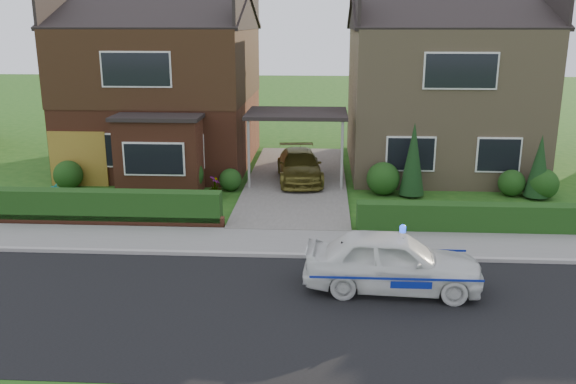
{
  "coord_description": "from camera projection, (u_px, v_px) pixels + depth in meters",
  "views": [
    {
      "loc": [
        1.02,
        -12.08,
        6.07
      ],
      "look_at": [
        0.1,
        3.5,
        1.69
      ],
      "focal_mm": 38.0,
      "sensor_mm": 36.0,
      "label": 1
    }
  ],
  "objects": [
    {
      "name": "kerb",
      "position": [
        283.0,
        255.0,
        16.22
      ],
      "size": [
        60.0,
        0.16,
        0.12
      ],
      "primitive_type": "cube",
      "color": "#9E9993",
      "rests_on": "ground"
    },
    {
      "name": "carport_link",
      "position": [
        297.0,
        115.0,
        23.12
      ],
      "size": [
        3.8,
        3.0,
        2.77
      ],
      "color": "black",
      "rests_on": "ground"
    },
    {
      "name": "shrub_right_far",
      "position": [
        543.0,
        184.0,
        21.5
      ],
      "size": [
        1.08,
        1.08,
        1.08
      ],
      "primitive_type": "sphere",
      "color": "#153A12",
      "rests_on": "ground"
    },
    {
      "name": "dwarf_wall",
      "position": [
        100.0,
        221.0,
        18.68
      ],
      "size": [
        7.7,
        0.25,
        0.36
      ],
      "primitive_type": "cube",
      "color": "brown",
      "rests_on": "ground"
    },
    {
      "name": "hedge_right",
      "position": [
        483.0,
        233.0,
        18.12
      ],
      "size": [
        7.5,
        0.55,
        0.8
      ],
      "primitive_type": "cube",
      "color": "#153A12",
      "rests_on": "ground"
    },
    {
      "name": "shrub_left_mid",
      "position": [
        186.0,
        175.0,
        22.29
      ],
      "size": [
        1.32,
        1.32,
        1.32
      ],
      "primitive_type": "sphere",
      "color": "#153A12",
      "rests_on": "ground"
    },
    {
      "name": "driveway",
      "position": [
        297.0,
        181.0,
        23.86
      ],
      "size": [
        3.8,
        12.0,
        0.12
      ],
      "primitive_type": "cube",
      "color": "#666059",
      "rests_on": "ground"
    },
    {
      "name": "police_car",
      "position": [
        392.0,
        262.0,
        14.12
      ],
      "size": [
        3.77,
        4.2,
        1.56
      ],
      "rotation": [
        0.0,
        0.0,
        1.51
      ],
      "color": "white",
      "rests_on": "ground"
    },
    {
      "name": "hedge_left",
      "position": [
        102.0,
        225.0,
        18.87
      ],
      "size": [
        7.5,
        0.55,
        0.9
      ],
      "primitive_type": "cube",
      "color": "#153A12",
      "rests_on": "ground"
    },
    {
      "name": "sidewalk",
      "position": [
        286.0,
        242.0,
        17.23
      ],
      "size": [
        60.0,
        2.0,
        0.1
      ],
      "primitive_type": "cube",
      "color": "slate",
      "rests_on": "ground"
    },
    {
      "name": "potted_plant_c",
      "position": [
        215.0,
        188.0,
        21.49
      ],
      "size": [
        0.51,
        0.51,
        0.81
      ],
      "primitive_type": "imported",
      "rotation": [
        0.0,
        0.0,
        1.7
      ],
      "color": "gray",
      "rests_on": "ground"
    },
    {
      "name": "road",
      "position": [
        274.0,
        310.0,
        13.3
      ],
      "size": [
        60.0,
        6.0,
        0.02
      ],
      "primitive_type": "cube",
      "color": "black",
      "rests_on": "ground"
    },
    {
      "name": "shrub_right_near",
      "position": [
        383.0,
        179.0,
        21.99
      ],
      "size": [
        1.2,
        1.2,
        1.2
      ],
      "primitive_type": "sphere",
      "color": "#153A12",
      "rests_on": "ground"
    },
    {
      "name": "garage_door",
      "position": [
        78.0,
        159.0,
        23.06
      ],
      "size": [
        2.2,
        0.1,
        2.1
      ],
      "primitive_type": "cube",
      "color": "olive",
      "rests_on": "ground"
    },
    {
      "name": "potted_plant_a",
      "position": [
        55.0,
        195.0,
        20.92
      ],
      "size": [
        0.41,
        0.32,
        0.68
      ],
      "primitive_type": "imported",
      "rotation": [
        0.0,
        0.0,
        -0.25
      ],
      "color": "gray",
      "rests_on": "ground"
    },
    {
      "name": "conifer_a",
      "position": [
        413.0,
        161.0,
        21.56
      ],
      "size": [
        0.9,
        0.9,
        2.6
      ],
      "primitive_type": "cone",
      "color": "black",
      "rests_on": "ground"
    },
    {
      "name": "potted_plant_b",
      "position": [
        149.0,
        202.0,
        19.81
      ],
      "size": [
        0.57,
        0.57,
        0.82
      ],
      "primitive_type": "imported",
      "rotation": [
        0.0,
        0.0,
        0.83
      ],
      "color": "gray",
      "rests_on": "ground"
    },
    {
      "name": "house_right",
      "position": [
        439.0,
        81.0,
        25.44
      ],
      "size": [
        7.5,
        8.06,
        7.25
      ],
      "color": "#927B59",
      "rests_on": "ground"
    },
    {
      "name": "shrub_left_near",
      "position": [
        230.0,
        180.0,
        22.55
      ],
      "size": [
        0.84,
        0.84,
        0.84
      ],
      "primitive_type": "sphere",
      "color": "#153A12",
      "rests_on": "ground"
    },
    {
      "name": "shrub_left_far",
      "position": [
        68.0,
        175.0,
        22.77
      ],
      "size": [
        1.08,
        1.08,
        1.08
      ],
      "primitive_type": "sphere",
      "color": "#153A12",
      "rests_on": "ground"
    },
    {
      "name": "ground",
      "position": [
        274.0,
        310.0,
        13.3
      ],
      "size": [
        120.0,
        120.0,
        0.0
      ],
      "primitive_type": "plane",
      "color": "#1C4D14",
      "rests_on": "ground"
    },
    {
      "name": "shrub_right_mid",
      "position": [
        512.0,
        183.0,
        21.86
      ],
      "size": [
        0.96,
        0.96,
        0.96
      ],
      "primitive_type": "sphere",
      "color": "#153A12",
      "rests_on": "ground"
    },
    {
      "name": "conifer_b",
      "position": [
        539.0,
        168.0,
        21.36
      ],
      "size": [
        0.9,
        0.9,
        2.2
      ],
      "primitive_type": "cone",
      "color": "black",
      "rests_on": "ground"
    },
    {
      "name": "house_left",
      "position": [
        165.0,
        76.0,
        25.97
      ],
      "size": [
        7.5,
        9.53,
        7.25
      ],
      "color": "brown",
      "rests_on": "ground"
    },
    {
      "name": "driveway_car",
      "position": [
        299.0,
        166.0,
        23.49
      ],
      "size": [
        2.06,
        4.15,
        1.16
      ],
      "primitive_type": "imported",
      "rotation": [
        0.0,
        0.0,
        0.11
      ],
      "color": "brown",
      "rests_on": "driveway"
    }
  ]
}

